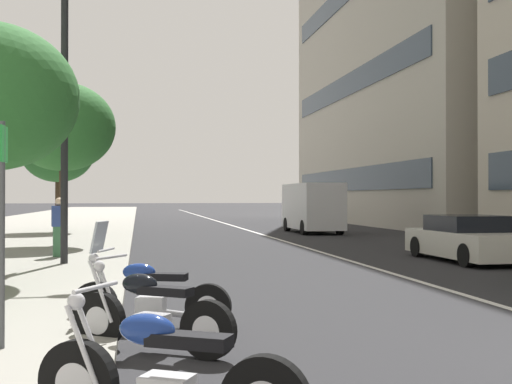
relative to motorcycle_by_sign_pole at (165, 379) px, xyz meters
name	(u,v)px	position (x,y,z in m)	size (l,w,h in m)	color
sidewalk_right_plaza	(26,231)	(30.30, 5.93, -0.35)	(160.00, 11.00, 0.15)	gray
lane_centre_stripe	(234,226)	(35.30, -5.73, -0.42)	(110.00, 0.16, 0.01)	silver
motorcycle_by_sign_pole	(165,379)	(0.00, 0.00, 0.00)	(1.19, 2.01, 1.12)	black
motorcycle_second_in_row	(151,316)	(2.66, 0.05, 0.00)	(1.30, 1.83, 1.11)	black
motorcycle_under_tarp	(148,297)	(4.10, 0.06, 0.01)	(0.86, 2.17, 1.47)	black
car_following_behind	(468,240)	(12.03, -8.98, 0.18)	(4.49, 1.94, 1.29)	beige
delivery_van_ahead	(312,206)	(27.06, -8.54, 0.91)	(5.28, 2.06, 2.50)	silver
parking_sign_by_curb	(3,211)	(2.55, 1.66, 1.22)	(0.32, 0.06, 2.49)	#47494C
street_lamp_with_banners	(82,70)	(11.90, 1.61, 4.58)	(1.26, 2.79, 8.12)	#232326
street_tree_far_plaza	(62,127)	(18.58, 2.81, 3.84)	(3.66, 3.66, 5.68)	#473323
street_tree_by_lamp_post	(58,152)	(27.58, 4.03, 3.58)	(3.50, 3.50, 5.36)	#473323
pedestrian_on_plaza	(59,227)	(13.83, 2.36, 0.55)	(0.34, 0.45, 1.65)	#3F724C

